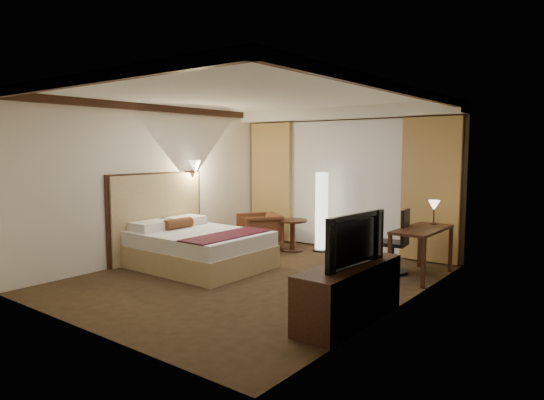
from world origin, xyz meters
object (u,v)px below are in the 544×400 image
Objects in this scene: floor_lamp at (322,212)px; television at (348,236)px; dresser at (349,293)px; side_table at (293,235)px; armchair at (259,230)px; bed at (200,249)px; office_chair at (393,241)px; desk at (421,253)px.

television is (2.22, -3.05, 0.21)m from floor_lamp.
floor_lamp is 3.81m from dresser.
television is (2.65, -2.71, 0.66)m from side_table.
television is at bearing -2.61° from armchair.
floor_lamp is 0.91× the size of dresser.
armchair is 0.51× the size of floor_lamp.
side_table is 0.55× the size of television.
dresser is 0.64m from television.
bed is 1.72m from armchair.
side_table is 0.59× the size of office_chair.
side_table is 0.71m from floor_lamp.
bed is 1.61× the size of desk.
bed is 2.69× the size of armchair.
bed is at bearing -152.42° from desk.
television reaches higher than dresser.
television reaches higher than office_chair.
bed is 1.37× the size of floor_lamp.
bed is at bearing -103.56° from side_table.
bed is at bearing -111.49° from floor_lamp.
dresser is (0.05, -2.36, -0.05)m from desk.
armchair is 3.24m from desk.
floor_lamp is at bearing 37.57° from side_table.
television is (0.02, -2.36, 0.59)m from desk.
side_table is at bearing 134.63° from dresser.
office_chair is 0.61× the size of dresser.
armchair reaches higher than bed.
armchair reaches higher than side_table.
armchair is 1.28× the size of side_table.
floor_lamp is at bearing 162.69° from desk.
bed is 3.50m from desk.
dresser is (2.68, -2.71, 0.02)m from side_table.
side_table is at bearing 76.44° from bed.
television is at bearing -45.69° from side_table.
desk reaches higher than dresser.
floor_lamp reaches higher than office_chair.
armchair is at bearing -156.68° from side_table.
office_chair reaches higher than bed.
television reaches higher than armchair.
floor_lamp is at bearing 64.06° from armchair.
bed is at bearing -51.20° from armchair.
office_chair reaches higher than side_table.
floor_lamp is (0.91, 2.31, 0.45)m from bed.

